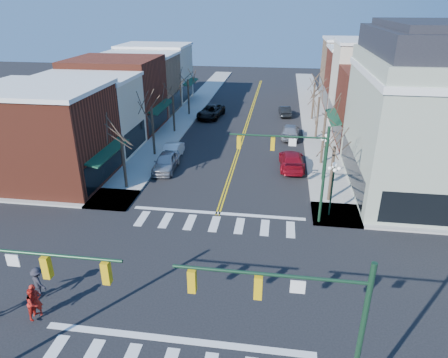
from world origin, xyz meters
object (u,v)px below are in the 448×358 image
at_px(lamppost_corner, 333,180).
at_px(car_left_mid, 172,152).
at_px(car_left_near, 166,162).
at_px(pedestrian_red_b, 34,303).
at_px(pedestrian_dark_b, 38,282).
at_px(lamppost_midblock, 325,149).
at_px(car_right_far, 285,111).
at_px(car_left_far, 211,112).
at_px(victorian_corner, 439,112).
at_px(car_right_near, 292,160).
at_px(car_right_mid, 291,131).
at_px(pedestrian_red_a, 35,300).

xyz_separation_m(lamppost_corner, car_left_mid, (-14.60, 9.87, -2.24)).
xyz_separation_m(car_left_near, pedestrian_red_b, (-1.16, -19.60, 0.19)).
distance_m(car_left_mid, pedestrian_red_b, 22.64).
bearing_deg(pedestrian_dark_b, lamppost_midblock, -103.76).
xyz_separation_m(car_left_near, car_right_far, (10.94, 21.13, -0.14)).
distance_m(car_left_far, pedestrian_dark_b, 37.04).
bearing_deg(pedestrian_dark_b, car_left_far, -65.76).
xyz_separation_m(victorian_corner, car_right_near, (-10.98, 3.06, -5.86)).
height_order(car_right_mid, pedestrian_red_a, pedestrian_red_a).
xyz_separation_m(car_left_near, car_right_mid, (11.63, 11.38, 0.03)).
xyz_separation_m(car_right_near, car_right_mid, (-0.03, 9.18, 0.04)).
height_order(lamppost_corner, pedestrian_red_b, lamppost_corner).
xyz_separation_m(pedestrian_red_b, pedestrian_dark_b, (-0.67, 1.51, 0.01)).
bearing_deg(pedestrian_red_b, car_right_near, -28.99).
relative_size(car_left_far, car_right_far, 1.45).
bearing_deg(car_left_mid, pedestrian_dark_b, -92.55).
relative_size(lamppost_midblock, car_left_far, 0.73).
xyz_separation_m(car_left_mid, pedestrian_red_a, (-0.90, -22.50, 0.33)).
xyz_separation_m(car_left_far, car_right_mid, (10.65, -7.45, 0.02)).
distance_m(car_right_far, pedestrian_red_a, 42.38).
height_order(car_right_far, pedestrian_red_b, pedestrian_red_b).
bearing_deg(pedestrian_dark_b, lamppost_corner, -116.61).
height_order(lamppost_midblock, car_left_near, lamppost_midblock).
height_order(lamppost_corner, car_right_far, lamppost_corner).
xyz_separation_m(victorian_corner, car_right_far, (-11.70, 21.99, -5.99)).
height_order(lamppost_midblock, pedestrian_red_a, lamppost_midblock).
distance_m(car_left_near, car_left_far, 18.86).
distance_m(lamppost_corner, pedestrian_dark_b, 19.79).
height_order(car_left_near, car_left_mid, car_left_near).
xyz_separation_m(lamppost_corner, car_right_near, (-2.68, 9.06, -2.16)).
distance_m(lamppost_midblock, pedestrian_red_a, 24.70).
bearing_deg(pedestrian_red_b, lamppost_midblock, -37.38).
relative_size(lamppost_midblock, car_left_mid, 0.99).
bearing_deg(car_left_near, pedestrian_red_b, -95.33).
bearing_deg(victorian_corner, pedestrian_dark_b, -144.83).
height_order(pedestrian_red_b, pedestrian_dark_b, pedestrian_dark_b).
bearing_deg(lamppost_midblock, car_right_mid, 103.00).
height_order(car_left_far, pedestrian_red_a, pedestrian_red_a).
distance_m(car_left_near, pedestrian_red_b, 19.64).
distance_m(car_left_mid, car_right_near, 11.95).
xyz_separation_m(victorian_corner, lamppost_midblock, (-8.30, 0.50, -3.70)).
bearing_deg(victorian_corner, car_right_mid, 131.98).
bearing_deg(car_right_near, car_left_near, 7.82).
relative_size(car_right_mid, pedestrian_red_b, 2.90).
height_order(lamppost_corner, car_right_near, lamppost_corner).
bearing_deg(car_left_near, car_right_far, 60.71).
bearing_deg(car_right_far, pedestrian_red_b, 67.31).
bearing_deg(pedestrian_red_b, car_right_mid, -20.96).
xyz_separation_m(victorian_corner, pedestrian_red_b, (-23.80, -18.75, -5.65)).
bearing_deg(car_right_near, car_right_mid, -92.65).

